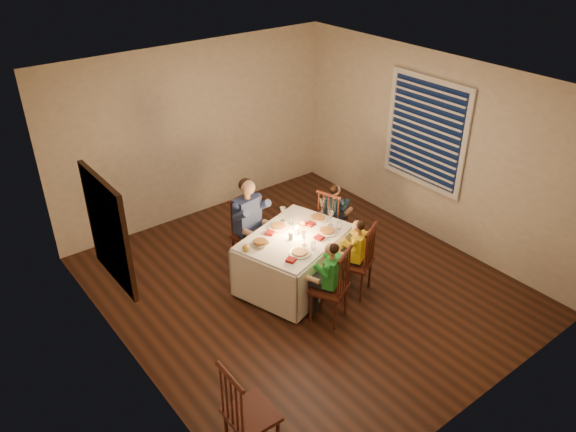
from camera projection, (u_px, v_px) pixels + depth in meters
ground at (303, 285)px, 7.15m from camera, size 5.00×5.00×0.00m
wall_left at (121, 263)px, 5.30m from camera, size 0.02×5.00×2.60m
wall_right at (431, 148)px, 7.70m from camera, size 0.02×5.00×2.60m
wall_back at (196, 132)px, 8.21m from camera, size 4.50×0.02×2.60m
ceiling at (306, 84)px, 5.85m from camera, size 5.00×5.00×0.00m
dining_table at (295, 250)px, 6.94m from camera, size 1.59×1.34×0.68m
chair_adult at (251, 263)px, 7.57m from camera, size 0.44×0.43×0.96m
chair_near_left at (328, 317)px, 6.60m from camera, size 0.52×0.51×0.96m
chair_near_right at (353, 290)px, 7.05m from camera, size 0.52×0.51×0.96m
chair_end at (333, 250)px, 7.86m from camera, size 0.48×0.49×0.96m
adult at (251, 263)px, 7.57m from camera, size 0.51×0.48×1.25m
child_green at (328, 317)px, 6.60m from camera, size 0.43×0.42×1.03m
child_yellow at (353, 290)px, 7.05m from camera, size 0.42×0.41×1.02m
child_teal at (333, 250)px, 7.86m from camera, size 0.38×0.40×1.01m
setting_adult at (278, 227)px, 7.00m from camera, size 0.33×0.33×0.02m
setting_green at (300, 253)px, 6.49m from camera, size 0.33×0.33×0.02m
setting_yellow at (327, 232)px, 6.91m from camera, size 0.33×0.33×0.02m
setting_teal at (318, 218)px, 7.19m from camera, size 0.33×0.33×0.02m
candle_left at (291, 236)px, 6.75m from camera, size 0.06×0.06×0.10m
candle_right at (297, 231)px, 6.85m from camera, size 0.06×0.06×0.10m
squash at (246, 248)px, 6.53m from camera, size 0.09×0.09×0.09m
orange_fruit at (303, 223)px, 7.02m from camera, size 0.08×0.08×0.08m
serving_bowl at (260, 244)px, 6.64m from camera, size 0.21×0.21×0.05m
wall_mirror at (108, 230)px, 5.42m from camera, size 0.06×0.95×1.15m
window_blinds at (425, 133)px, 7.65m from camera, size 0.07×1.34×1.54m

